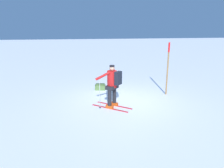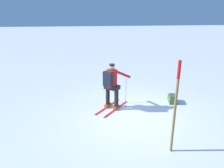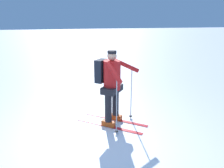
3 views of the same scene
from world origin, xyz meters
name	(u,v)px [view 2 (image 2 of 3)]	position (x,y,z in m)	size (l,w,h in m)	color
ground_plane	(131,114)	(0.00, 0.00, 0.00)	(80.00, 80.00, 0.00)	white
skier	(112,83)	(0.51, 0.61, 0.97)	(1.53, 1.35, 1.67)	red
dropped_backpack	(172,99)	(0.77, -1.79, 0.15)	(0.55, 0.36, 0.31)	#4C6B38
trail_marker	(176,102)	(-2.18, -0.62, 1.38)	(0.07, 0.07, 2.38)	olive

